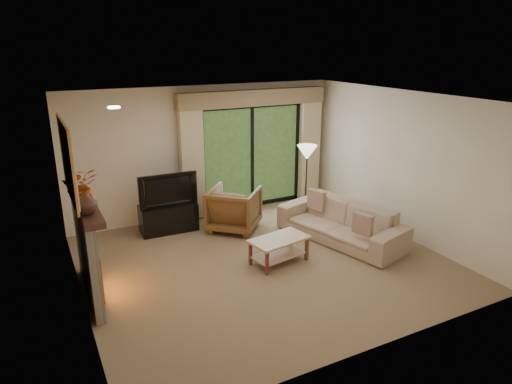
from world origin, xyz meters
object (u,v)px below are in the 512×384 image
armchair (234,209)px  sofa (341,222)px  coffee_table (279,250)px  media_console (169,218)px

armchair → sofa: size_ratio=0.39×
armchair → coffee_table: bearing=135.4°
media_console → coffee_table: 2.38m
sofa → coffee_table: sofa is taller
media_console → sofa: size_ratio=0.45×
media_console → sofa: (2.60, -1.81, 0.08)m
coffee_table → media_console: bearing=109.6°
sofa → media_console: bearing=-140.0°
media_console → coffee_table: (1.19, -2.06, -0.05)m
media_console → armchair: (1.12, -0.48, 0.15)m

